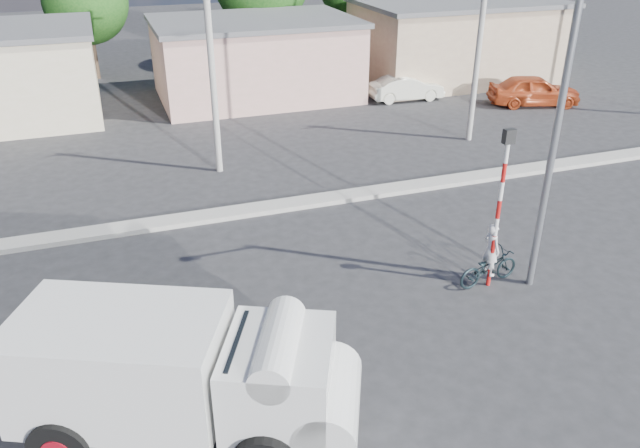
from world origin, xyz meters
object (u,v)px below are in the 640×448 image
object	(u,v)px
car_cream	(406,88)
traffic_pole	(500,197)
truck	(187,374)
streetlight	(556,104)
car_red	(534,90)
cyclist	(490,259)
bicycle	(489,267)

from	to	relation	value
car_cream	traffic_pole	bearing A→B (deg)	164.36
truck	car_cream	world-z (taller)	truck
truck	streetlight	distance (m)	10.19
truck	car_red	xyz separation A→B (m)	(20.07, 16.81, -0.66)
truck	car_cream	xyz separation A→B (m)	(14.34, 19.84, -0.79)
cyclist	truck	bearing A→B (deg)	101.07
cyclist	streetlight	bearing A→B (deg)	-120.84
truck	traffic_pole	size ratio (longest dim) A/B	1.51
truck	traffic_pole	bearing A→B (deg)	42.77
bicycle	streetlight	size ratio (longest dim) A/B	0.21
cyclist	car_cream	distance (m)	18.08
traffic_pole	truck	bearing A→B (deg)	-162.07
bicycle	cyclist	bearing A→B (deg)	-7.42
bicycle	car_cream	distance (m)	18.08
cyclist	bicycle	bearing A→B (deg)	172.58
bicycle	car_red	distance (m)	18.29
bicycle	cyclist	size ratio (longest dim) A/B	1.25
car_cream	streetlight	bearing A→B (deg)	167.46
car_red	car_cream	bearing A→B (deg)	79.62
car_cream	streetlight	world-z (taller)	streetlight
truck	traffic_pole	distance (m)	8.81
bicycle	car_cream	bearing A→B (deg)	-26.84
traffic_pole	streetlight	distance (m)	2.56
truck	streetlight	world-z (taller)	streetlight
traffic_pole	streetlight	bearing A→B (deg)	-17.73
car_red	truck	bearing A→B (deg)	147.41
cyclist	car_cream	world-z (taller)	cyclist
truck	streetlight	size ratio (longest dim) A/B	0.73
bicycle	traffic_pole	size ratio (longest dim) A/B	0.42
cyclist	streetlight	xyz separation A→B (m)	(0.92, -0.40, 4.22)
bicycle	streetlight	bearing A→B (deg)	-120.84
bicycle	traffic_pole	bearing A→B (deg)	160.80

